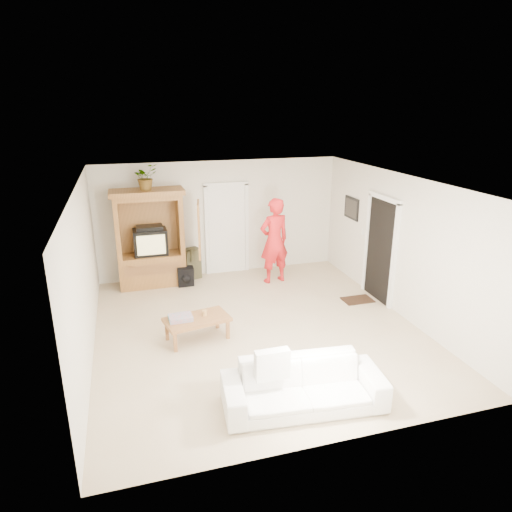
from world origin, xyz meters
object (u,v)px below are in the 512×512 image
Objects in this scene: armoire at (152,245)px; sofa at (303,386)px; man at (274,241)px; coffee_table at (197,321)px.

armoire is 1.00× the size of sofa.
man reaches higher than coffee_table.
man is at bearing -12.78° from armoire.
man is 0.90× the size of sofa.
man reaches higher than sofa.
man is (2.58, -0.59, 0.04)m from armoire.
armoire reaches higher than man.
armoire is 1.83× the size of coffee_table.
sofa reaches higher than coffee_table.
armoire is at bearing -24.27° from man.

